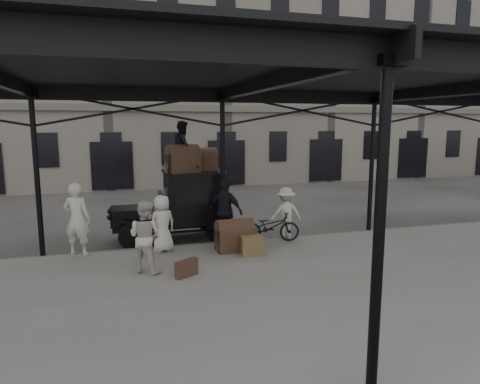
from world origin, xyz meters
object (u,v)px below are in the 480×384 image
at_px(steamer_trunk_platform, 235,237).
at_px(porter_official, 226,211).
at_px(bicycle, 270,227).
at_px(porter_left, 77,219).
at_px(steamer_trunk_roof_near, 183,161).
at_px(taxi, 185,202).

bearing_deg(steamer_trunk_platform, porter_official, 91.51).
xyz_separation_m(porter_official, bicycle, (1.32, -0.21, -0.50)).
height_order(porter_left, steamer_trunk_platform, porter_left).
bearing_deg(steamer_trunk_roof_near, porter_left, -176.06).
xyz_separation_m(porter_left, steamer_trunk_roof_near, (3.03, 1.07, 1.40)).
bearing_deg(steamer_trunk_roof_near, porter_official, -60.15).
bearing_deg(porter_left, bicycle, -160.25).
xyz_separation_m(porter_official, steamer_trunk_roof_near, (-1.08, 1.07, 1.42)).
xyz_separation_m(taxi, porter_official, (1.00, -1.31, -0.09)).
distance_m(porter_official, bicycle, 1.43).
relative_size(porter_left, bicycle, 1.13).
height_order(taxi, porter_official, taxi).
bearing_deg(steamer_trunk_platform, bicycle, 22.20).
xyz_separation_m(taxi, bicycle, (2.32, -1.53, -0.60)).
bearing_deg(steamer_trunk_platform, porter_left, 167.35).
bearing_deg(steamer_trunk_roof_near, bicycle, -43.54).
distance_m(taxi, steamer_trunk_roof_near, 1.36).
xyz_separation_m(porter_left, porter_official, (4.11, 0.00, -0.03)).
relative_size(porter_official, bicycle, 1.10).
xyz_separation_m(porter_official, steamer_trunk_platform, (0.05, -0.78, -0.59)).
bearing_deg(steamer_trunk_platform, taxi, 114.52).
relative_size(bicycle, steamer_trunk_platform, 1.72).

